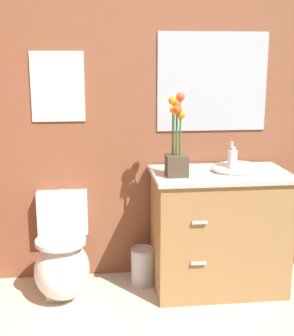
{
  "coord_description": "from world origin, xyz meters",
  "views": [
    {
      "loc": [
        -0.64,
        -1.68,
        1.61
      ],
      "look_at": [
        -0.3,
        1.3,
        0.91
      ],
      "focal_mm": 49.88,
      "sensor_mm": 36.0,
      "label": 1
    }
  ],
  "objects_px": {
    "toilet": "(62,261)",
    "trash_bin": "(143,266)",
    "wall_mirror": "(213,82)",
    "wall_poster": "(58,87)",
    "flower_vase": "(177,147)",
    "soap_bottle": "(232,162)",
    "vanity_cabinet": "(219,229)"
  },
  "relations": [
    {
      "from": "vanity_cabinet",
      "to": "wall_mirror",
      "type": "bearing_deg",
      "value": 90.53
    },
    {
      "from": "vanity_cabinet",
      "to": "trash_bin",
      "type": "bearing_deg",
      "value": 168.65
    },
    {
      "from": "wall_poster",
      "to": "toilet",
      "type": "bearing_deg",
      "value": -90.0
    },
    {
      "from": "trash_bin",
      "to": "flower_vase",
      "type": "bearing_deg",
      "value": -40.9
    },
    {
      "from": "trash_bin",
      "to": "wall_mirror",
      "type": "height_order",
      "value": "wall_mirror"
    },
    {
      "from": "toilet",
      "to": "soap_bottle",
      "type": "height_order",
      "value": "soap_bottle"
    },
    {
      "from": "flower_vase",
      "to": "soap_bottle",
      "type": "bearing_deg",
      "value": -1.63
    },
    {
      "from": "flower_vase",
      "to": "soap_bottle",
      "type": "xyz_separation_m",
      "value": [
        0.37,
        -0.01,
        -0.11
      ]
    },
    {
      "from": "wall_poster",
      "to": "wall_mirror",
      "type": "bearing_deg",
      "value": 0.0
    },
    {
      "from": "vanity_cabinet",
      "to": "wall_mirror",
      "type": "height_order",
      "value": "wall_mirror"
    },
    {
      "from": "toilet",
      "to": "soap_bottle",
      "type": "distance_m",
      "value": 1.35
    },
    {
      "from": "wall_poster",
      "to": "wall_mirror",
      "type": "height_order",
      "value": "wall_mirror"
    },
    {
      "from": "flower_vase",
      "to": "wall_mirror",
      "type": "xyz_separation_m",
      "value": [
        0.32,
        0.37,
        0.4
      ]
    },
    {
      "from": "wall_poster",
      "to": "soap_bottle",
      "type": "bearing_deg",
      "value": -18.04
    },
    {
      "from": "soap_bottle",
      "to": "trash_bin",
      "type": "xyz_separation_m",
      "value": [
        -0.58,
        0.19,
        -0.81
      ]
    },
    {
      "from": "flower_vase",
      "to": "wall_mirror",
      "type": "relative_size",
      "value": 0.68
    },
    {
      "from": "vanity_cabinet",
      "to": "trash_bin",
      "type": "relative_size",
      "value": 3.81
    },
    {
      "from": "toilet",
      "to": "flower_vase",
      "type": "bearing_deg",
      "value": -7.12
    },
    {
      "from": "flower_vase",
      "to": "soap_bottle",
      "type": "relative_size",
      "value": 2.9
    },
    {
      "from": "flower_vase",
      "to": "toilet",
      "type": "bearing_deg",
      "value": 172.88
    },
    {
      "from": "toilet",
      "to": "wall_poster",
      "type": "bearing_deg",
      "value": 90.0
    },
    {
      "from": "wall_poster",
      "to": "wall_mirror",
      "type": "relative_size",
      "value": 0.6
    },
    {
      "from": "flower_vase",
      "to": "trash_bin",
      "type": "xyz_separation_m",
      "value": [
        -0.2,
        0.18,
        -0.91
      ]
    },
    {
      "from": "soap_bottle",
      "to": "trash_bin",
      "type": "distance_m",
      "value": 1.01
    },
    {
      "from": "toilet",
      "to": "trash_bin",
      "type": "relative_size",
      "value": 2.54
    },
    {
      "from": "vanity_cabinet",
      "to": "wall_poster",
      "type": "relative_size",
      "value": 2.15
    },
    {
      "from": "soap_bottle",
      "to": "wall_poster",
      "type": "xyz_separation_m",
      "value": [
        -1.15,
        0.38,
        0.48
      ]
    },
    {
      "from": "toilet",
      "to": "vanity_cabinet",
      "type": "xyz_separation_m",
      "value": [
        1.1,
        -0.03,
        0.2
      ]
    },
    {
      "from": "flower_vase",
      "to": "soap_bottle",
      "type": "height_order",
      "value": "flower_vase"
    },
    {
      "from": "wall_poster",
      "to": "flower_vase",
      "type": "bearing_deg",
      "value": -25.09
    },
    {
      "from": "soap_bottle",
      "to": "wall_mirror",
      "type": "relative_size",
      "value": 0.24
    },
    {
      "from": "soap_bottle",
      "to": "wall_poster",
      "type": "bearing_deg",
      "value": 161.96
    }
  ]
}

